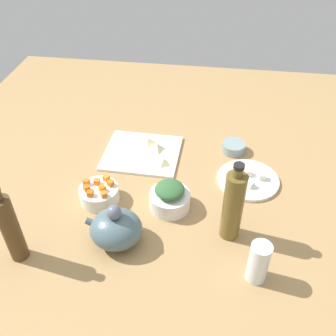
{
  "coord_description": "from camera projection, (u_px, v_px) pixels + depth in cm",
  "views": [
    {
      "loc": [
        -14.53,
        102.57,
        94.2
      ],
      "look_at": [
        0.0,
        0.0,
        8.0
      ],
      "focal_mm": 40.84,
      "sensor_mm": 36.0,
      "label": 1
    }
  ],
  "objects": [
    {
      "name": "tabletop",
      "position": [
        168.0,
        182.0,
        1.39
      ],
      "size": [
        190.0,
        190.0,
        3.0
      ],
      "primitive_type": "cube",
      "color": "#A58150",
      "rests_on": "ground"
    },
    {
      "name": "cutting_board",
      "position": [
        142.0,
        153.0,
        1.49
      ],
      "size": [
        29.37,
        26.32,
        1.0
      ],
      "primitive_type": "cube",
      "rotation": [
        0.0,
        0.0,
        -0.02
      ],
      "color": "silver",
      "rests_on": "tabletop"
    },
    {
      "name": "plate_tofu",
      "position": [
        248.0,
        180.0,
        1.37
      ],
      "size": [
        22.09,
        22.09,
        1.2
      ],
      "primitive_type": "cylinder",
      "color": "white",
      "rests_on": "tabletop"
    },
    {
      "name": "bowl_greens",
      "position": [
        170.0,
        200.0,
        1.25
      ],
      "size": [
        13.42,
        13.42,
        5.83
      ],
      "primitive_type": "cylinder",
      "color": "white",
      "rests_on": "tabletop"
    },
    {
      "name": "bowl_carrots",
      "position": [
        99.0,
        194.0,
        1.28
      ],
      "size": [
        13.13,
        13.13,
        5.29
      ],
      "primitive_type": "cylinder",
      "color": "white",
      "rests_on": "tabletop"
    },
    {
      "name": "bowl_small_side",
      "position": [
        234.0,
        147.0,
        1.49
      ],
      "size": [
        9.1,
        9.1,
        3.78
      ],
      "primitive_type": "cylinder",
      "color": "gray",
      "rests_on": "tabletop"
    },
    {
      "name": "teapot",
      "position": [
        116.0,
        228.0,
        1.12
      ],
      "size": [
        17.21,
        14.61,
        14.6
      ],
      "color": "#4C656C",
      "rests_on": "tabletop"
    },
    {
      "name": "bottle_0",
      "position": [
        233.0,
        206.0,
        1.1
      ],
      "size": [
        6.1,
        6.1,
        27.54
      ],
      "color": "brown",
      "rests_on": "tabletop"
    },
    {
      "name": "bottle_1",
      "position": [
        10.0,
        228.0,
        1.04
      ],
      "size": [
        5.08,
        5.08,
        27.09
      ],
      "color": "#4C351A",
      "rests_on": "tabletop"
    },
    {
      "name": "drinking_glass_0",
      "position": [
        258.0,
        262.0,
        1.02
      ],
      "size": [
        5.72,
        5.72,
        13.21
      ],
      "primitive_type": "cylinder",
      "color": "white",
      "rests_on": "tabletop"
    },
    {
      "name": "carrot_cube_0",
      "position": [
        110.0,
        183.0,
        1.27
      ],
      "size": [
        2.52,
        2.52,
        1.8
      ],
      "primitive_type": "cube",
      "rotation": [
        0.0,
        0.0,
        2.48
      ],
      "color": "orange",
      "rests_on": "bowl_carrots"
    },
    {
      "name": "carrot_cube_1",
      "position": [
        86.0,
        182.0,
        1.27
      ],
      "size": [
        2.11,
        2.11,
        1.8
      ],
      "primitive_type": "cube",
      "rotation": [
        0.0,
        0.0,
        1.38
      ],
      "color": "orange",
      "rests_on": "bowl_carrots"
    },
    {
      "name": "carrot_cube_2",
      "position": [
        90.0,
        194.0,
        1.23
      ],
      "size": [
        1.87,
        1.87,
        1.8
      ],
      "primitive_type": "cube",
      "rotation": [
        0.0,
        0.0,
        0.04
      ],
      "color": "orange",
      "rests_on": "bowl_carrots"
    },
    {
      "name": "carrot_cube_3",
      "position": [
        97.0,
        182.0,
        1.27
      ],
      "size": [
        1.84,
        1.84,
        1.8
      ],
      "primitive_type": "cube",
      "rotation": [
        0.0,
        0.0,
        1.59
      ],
      "color": "orange",
      "rests_on": "bowl_carrots"
    },
    {
      "name": "carrot_cube_4",
      "position": [
        102.0,
        188.0,
        1.25
      ],
      "size": [
        2.52,
        2.52,
        1.8
      ],
      "primitive_type": "cube",
      "rotation": [
        0.0,
        0.0,
        0.93
      ],
      "color": "orange",
      "rests_on": "bowl_carrots"
    },
    {
      "name": "carrot_cube_5",
      "position": [
        104.0,
        194.0,
        1.23
      ],
      "size": [
        2.52,
        2.52,
        1.8
      ],
      "primitive_type": "cube",
      "rotation": [
        0.0,
        0.0,
        0.63
      ],
      "color": "orange",
      "rests_on": "bowl_carrots"
    },
    {
      "name": "carrot_cube_6",
      "position": [
        106.0,
        178.0,
        1.29
      ],
      "size": [
        2.46,
        2.46,
        1.8
      ],
      "primitive_type": "cube",
      "rotation": [
        0.0,
        0.0,
        2.61
      ],
      "color": "orange",
      "rests_on": "bowl_carrots"
    },
    {
      "name": "carrot_cube_7",
      "position": [
        87.0,
        188.0,
        1.25
      ],
      "size": [
        2.54,
        2.54,
        1.8
      ],
      "primitive_type": "cube",
      "rotation": [
        0.0,
        0.0,
        0.71
      ],
      "color": "orange",
      "rests_on": "bowl_carrots"
    },
    {
      "name": "chopped_greens_mound",
      "position": [
        170.0,
        189.0,
        1.22
      ],
      "size": [
        13.45,
        13.49,
        3.96
      ],
      "primitive_type": "ellipsoid",
      "rotation": [
        0.0,
        0.0,
        2.17
      ],
      "color": "#346335",
      "rests_on": "bowl_greens"
    },
    {
      "name": "tofu_cube_0",
      "position": [
        250.0,
        184.0,
        1.32
      ],
      "size": [
        3.11,
        3.11,
        2.2
      ],
      "primitive_type": "cube",
      "rotation": [
        0.0,
        0.0,
        0.78
      ],
      "color": "white",
      "rests_on": "plate_tofu"
    },
    {
      "name": "tofu_cube_1",
      "position": [
        262.0,
        177.0,
        1.35
      ],
      "size": [
        2.39,
        2.39,
        2.2
      ],
      "primitive_type": "cube",
      "rotation": [
        0.0,
        0.0,
        0.09
      ],
      "color": "white",
      "rests_on": "plate_tofu"
    },
    {
      "name": "tofu_cube_2",
      "position": [
        242.0,
        178.0,
        1.35
      ],
      "size": [
        2.29,
        2.29,
        2.2
      ],
      "primitive_type": "cube",
      "rotation": [
        0.0,
        0.0,
        3.1
      ],
      "color": "silver",
      "rests_on": "plate_tofu"
    },
    {
      "name": "tofu_cube_3",
      "position": [
        248.0,
        173.0,
        1.37
      ],
      "size": [
        2.72,
        2.72,
        2.2
      ],
      "primitive_type": "cube",
      "rotation": [
        0.0,
        0.0,
        1.85
      ],
      "color": "#F1F1CC",
      "rests_on": "plate_tofu"
    },
    {
      "name": "tofu_cube_4",
      "position": [
        238.0,
        172.0,
        1.37
      ],
      "size": [
        2.73,
        2.73,
        2.2
      ],
      "primitive_type": "cube",
      "rotation": [
        0.0,
        0.0,
        2.86
      ],
      "color": "white",
      "rests_on": "plate_tofu"
    },
    {
      "name": "dumpling_0",
      "position": [
        164.0,
        162.0,
        1.42
      ],
      "size": [
        4.92,
        4.99,
        2.46
      ],
      "primitive_type": "pyramid",
      "rotation": [
        0.0,
        0.0,
        4.43
      ],
      "color": "beige",
      "rests_on": "cutting_board"
    },
    {
      "name": "dumpling_1",
      "position": [
        148.0,
        141.0,
        1.52
      ],
      "size": [
        6.22,
        5.62,
        2.51
      ],
      "primitive_type": "pyramid",
      "rotation": [
        0.0,
        0.0,
        3.24
      ],
      "color": "beige",
      "rests_on": "cutting_board"
    },
    {
      "name": "dumpling_2",
      "position": [
        157.0,
        146.0,
        1.49
      ],
      "size": [
        6.18,
        6.37,
        2.83
      ],
      "primitive_type": "pyramid",
      "rotation": [
        0.0,
        0.0,
        5.04
      ],
      "color": "beige",
      "rests_on": "cutting_board"
    }
  ]
}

